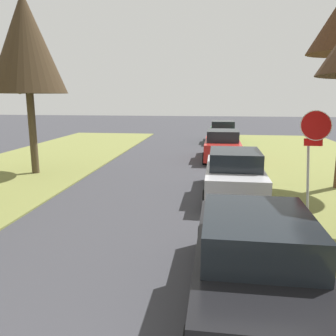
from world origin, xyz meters
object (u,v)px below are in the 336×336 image
Objects in this scene: street_tree_left_mid_b at (26,44)px; parked_sedan_green at (223,132)px; stop_sign_far at (313,141)px; parked_sedan_black at (254,262)px; parked_sedan_silver at (234,175)px; parked_sedan_red at (222,146)px.

parked_sedan_green is (8.32, 11.83, -4.65)m from street_tree_left_mid_b.
stop_sign_far reaches higher than parked_sedan_black.
stop_sign_far is 0.66× the size of parked_sedan_green.
parked_sedan_silver is (0.04, 6.25, 0.00)m from parked_sedan_black.
parked_sedan_green is (-0.00, 14.16, 0.00)m from parked_sedan_silver.
parked_sedan_silver is 1.00× the size of parked_sedan_red.
street_tree_left_mid_b is at bearing 157.93° from stop_sign_far.
street_tree_left_mid_b is 1.66× the size of parked_sedan_silver.
stop_sign_far is 0.66× the size of parked_sedan_black.
street_tree_left_mid_b is 1.66× the size of parked_sedan_red.
street_tree_left_mid_b is 1.66× the size of parked_sedan_green.
parked_sedan_red and parked_sedan_green have the same top height.
street_tree_left_mid_b is at bearing 133.97° from parked_sedan_black.
parked_sedan_silver is at bearing 136.64° from stop_sign_far.
parked_sedan_black is 1.00× the size of parked_sedan_silver.
parked_sedan_black and parked_sedan_silver have the same top height.
parked_sedan_red is at bearing -91.65° from parked_sedan_green.
street_tree_left_mid_b is (-10.26, 4.16, 3.24)m from stop_sign_far.
stop_sign_far is 0.66× the size of parked_sedan_red.
stop_sign_far is 0.66× the size of parked_sedan_silver.
stop_sign_far is at bearing -43.36° from parked_sedan_silver.
parked_sedan_black is 13.23m from parked_sedan_red.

